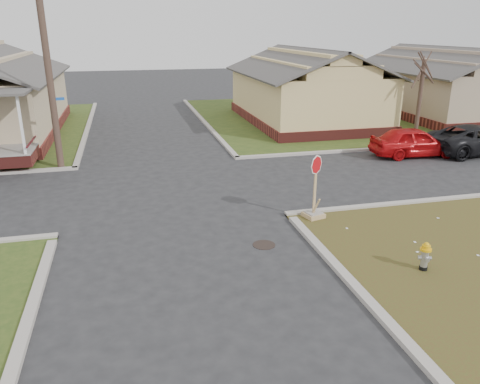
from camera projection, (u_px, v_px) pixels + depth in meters
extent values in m
plane|color=#252527|center=(184.00, 246.00, 13.13)|extent=(120.00, 120.00, 0.00)
cube|color=#2E4518|center=(449.00, 110.00, 34.57)|extent=(37.00, 19.00, 0.05)
cylinder|color=black|center=(264.00, 245.00, 13.17)|extent=(0.64, 0.64, 0.01)
cube|color=maroon|center=(304.00, 117.00, 30.40)|extent=(7.20, 11.20, 0.60)
cube|color=#E6CC87|center=(306.00, 92.00, 29.87)|extent=(7.00, 11.00, 2.60)
cube|color=maroon|center=(439.00, 111.00, 32.65)|extent=(7.20, 11.20, 0.60)
cube|color=tan|center=(442.00, 88.00, 32.12)|extent=(7.00, 11.00, 2.60)
cylinder|color=#3E2C24|center=(47.00, 62.00, 18.85)|extent=(0.28, 0.28, 9.00)
cylinder|color=#3E2C24|center=(419.00, 100.00, 24.92)|extent=(0.22, 0.22, 4.20)
cylinder|color=black|center=(423.00, 268.00, 11.71)|extent=(0.21, 0.21, 0.09)
cylinder|color=#A2A2A6|center=(425.00, 258.00, 11.63)|extent=(0.18, 0.18, 0.43)
sphere|color=#A2A2A6|center=(426.00, 251.00, 11.55)|extent=(0.18, 0.18, 0.18)
cylinder|color=#EDAF0C|center=(426.00, 249.00, 11.54)|extent=(0.28, 0.28, 0.06)
cylinder|color=#EDAF0C|center=(426.00, 247.00, 11.52)|extent=(0.21, 0.21, 0.09)
sphere|color=#EDAF0C|center=(427.00, 245.00, 11.50)|extent=(0.14, 0.14, 0.14)
cube|color=tan|center=(313.00, 215.00, 14.97)|extent=(0.57, 0.57, 0.14)
cube|color=gray|center=(314.00, 212.00, 14.94)|extent=(0.46, 0.46, 0.04)
cube|color=tan|center=(315.00, 186.00, 14.64)|extent=(0.08, 0.04, 1.93)
cylinder|color=#B50C12|center=(317.00, 165.00, 14.38)|extent=(0.52, 0.23, 0.55)
cylinder|color=white|center=(317.00, 165.00, 14.39)|extent=(0.58, 0.25, 0.62)
imported|color=red|center=(414.00, 142.00, 22.12)|extent=(4.18, 1.92, 1.39)
imported|color=black|center=(477.00, 139.00, 22.63)|extent=(5.10, 2.60, 1.38)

